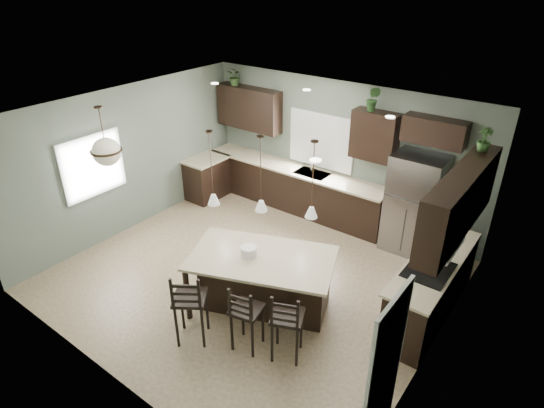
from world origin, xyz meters
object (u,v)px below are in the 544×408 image
Objects in this scene: plant_back_left at (235,76)px; kitchen_island at (262,282)px; bar_stool_center at (247,316)px; bar_stool_left at (191,305)px; refrigerator at (414,204)px; bar_stool_right at (287,323)px; serving_dish at (249,251)px.

kitchen_island is at bearing -44.80° from plant_back_left.
bar_stool_center reaches higher than kitchen_island.
refrigerator is at bearing 34.41° from bar_stool_left.
bar_stool_right is (1.24, 0.53, -0.03)m from bar_stool_left.
bar_stool_center is (0.53, -0.69, -0.46)m from serving_dish.
serving_dish is 4.57m from plant_back_left.
serving_dish reaches higher than bar_stool_center.
plant_back_left is at bearing 88.25° from bar_stool_left.
serving_dish is 1.25m from bar_stool_right.
bar_stool_right is 5.76m from plant_back_left.
bar_stool_right is at bearing 7.83° from bar_stool_center.
bar_stool_right reaches higher than serving_dish.
bar_stool_right reaches higher than kitchen_island.
kitchen_island is (-1.16, -2.94, -0.46)m from refrigerator.
bar_stool_center is 2.81× the size of plant_back_left.
serving_dish is at bearing 44.87° from bar_stool_left.
bar_stool_center is (0.71, 0.34, -0.06)m from bar_stool_left.
plant_back_left is (-3.96, 3.65, 2.04)m from bar_stool_right.
refrigerator reaches higher than bar_stool_center.
kitchen_island is 4.85m from plant_back_left.
plant_back_left reaches higher than refrigerator.
bar_stool_right is (0.53, 0.19, 0.02)m from bar_stool_center.
refrigerator is 3.20m from kitchen_island.
plant_back_left reaches higher than bar_stool_right.
refrigerator is 0.88× the size of kitchen_island.
bar_stool_center is at bearing -52.79° from serving_dish.
bar_stool_center is (0.34, -0.77, 0.07)m from kitchen_island.
bar_stool_right is (1.05, -0.50, -0.44)m from serving_dish.
bar_stool_left is at bearing 179.41° from bar_stool_right.
bar_stool_center is at bearing -48.18° from plant_back_left.
bar_stool_left reaches higher than serving_dish.
plant_back_left is at bearing 113.84° from kitchen_island.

